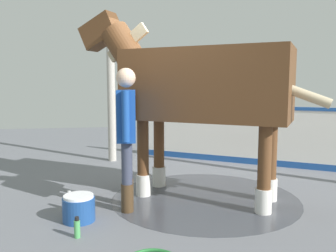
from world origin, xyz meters
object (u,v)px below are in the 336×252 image
handler (127,128)px  bottle_spray (77,228)px  bottle_shampoo (70,201)px  wash_bucket (79,208)px  horse (198,87)px

handler → bottle_spray: size_ratio=7.99×
bottle_shampoo → bottle_spray: size_ratio=1.11×
wash_bucket → handler: bearing=29.5°
bottle_spray → bottle_shampoo: bearing=101.7°
horse → handler: 1.13m
bottle_shampoo → horse: bearing=8.6°
handler → bottle_shampoo: handler is taller
wash_bucket → bottle_spray: size_ratio=1.67×
handler → bottle_shampoo: bearing=179.2°
horse → handler: (-0.97, -0.31, -0.49)m
bottle_shampoo → bottle_spray: bearing=-78.3°
handler → horse: bearing=21.5°
handler → bottle_spray: handler is taller
horse → wash_bucket: (-1.54, -0.63, -1.36)m
bottle_shampoo → wash_bucket: bearing=-68.5°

